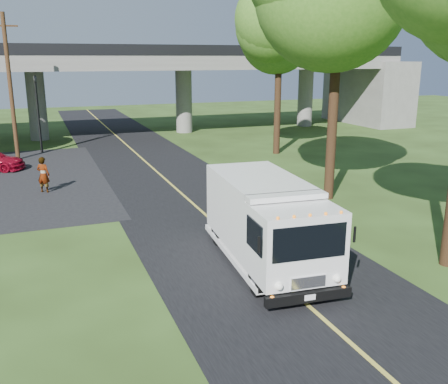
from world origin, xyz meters
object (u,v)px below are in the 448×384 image
utility_pole (10,87)px  pedestrian (43,175)px  tree_right_far (284,26)px  step_van (266,220)px  traffic_signal (38,106)px

utility_pole → pedestrian: 10.03m
utility_pole → tree_right_far: 17.61m
step_van → pedestrian: size_ratio=3.74×
pedestrian → utility_pole: bearing=-47.8°
traffic_signal → pedestrian: 11.46m
traffic_signal → tree_right_far: tree_right_far is taller
step_van → pedestrian: step_van is taller
tree_right_far → utility_pole: bearing=166.0°
traffic_signal → utility_pole: (-1.50, -2.00, 1.40)m
traffic_signal → step_van: 23.78m
tree_right_far → traffic_signal: bearing=157.9°
traffic_signal → step_van: size_ratio=0.79×
utility_pole → pedestrian: (1.37, -9.22, -3.72)m
tree_right_far → step_van: bearing=-118.4°
step_van → pedestrian: (-6.29, 11.68, -0.58)m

